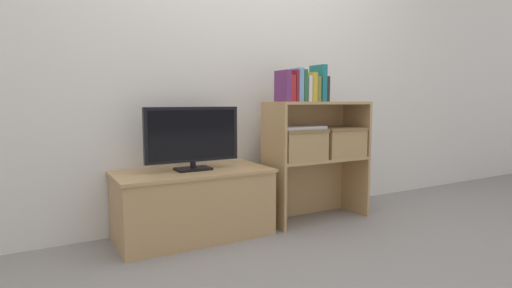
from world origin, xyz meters
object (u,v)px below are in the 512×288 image
(book_teal, at_px, (318,83))
(storage_basket_left, at_px, (298,143))
(book_forest, at_px, (301,86))
(book_mustard, at_px, (309,87))
(book_crimson, at_px, (288,88))
(book_maroon, at_px, (292,86))
(storage_basket_right, at_px, (338,140))
(book_skyblue, at_px, (297,85))
(book_charcoal, at_px, (322,89))
(tv_stand, at_px, (194,203))
(book_plum, at_px, (283,86))
(laptop, at_px, (298,127))
(book_olive, at_px, (313,89))
(tv, at_px, (193,136))
(book_ivory, at_px, (305,89))

(book_teal, relative_size, storage_basket_left, 0.74)
(book_forest, bearing_deg, book_mustard, -0.00)
(book_crimson, xyz_separation_m, storage_basket_left, (0.11, 0.04, -0.38))
(book_crimson, distance_m, book_maroon, 0.04)
(book_maroon, height_order, storage_basket_right, book_maroon)
(book_skyblue, xyz_separation_m, book_teal, (0.18, 0.00, 0.01))
(book_forest, xyz_separation_m, book_charcoal, (0.18, -0.00, -0.02))
(book_crimson, bearing_deg, tv_stand, 168.86)
(book_plum, xyz_separation_m, laptop, (0.16, 0.04, -0.29))
(book_skyblue, relative_size, book_teal, 0.89)
(book_forest, relative_size, storage_basket_right, 0.63)
(tv_stand, relative_size, laptop, 2.79)
(tv_stand, distance_m, book_charcoal, 1.19)
(book_skyblue, relative_size, storage_basket_right, 0.65)
(book_olive, xyz_separation_m, book_charcoal, (0.07, 0.00, 0.00))
(tv, bearing_deg, book_olive, -8.28)
(book_olive, xyz_separation_m, laptop, (-0.10, 0.04, -0.27))
(book_teal, bearing_deg, storage_basket_left, 165.41)
(tv_stand, xyz_separation_m, book_ivory, (0.78, -0.13, 0.74))
(tv, distance_m, book_maroon, 0.76)
(book_plum, relative_size, book_forest, 0.96)
(book_olive, bearing_deg, book_plum, 180.00)
(book_mustard, bearing_deg, book_forest, 180.00)
(book_mustard, distance_m, book_charcoal, 0.11)
(book_ivory, xyz_separation_m, storage_basket_right, (0.34, 0.04, -0.38))
(book_mustard, bearing_deg, book_skyblue, 180.00)
(book_ivory, xyz_separation_m, book_teal, (0.12, 0.00, 0.04))
(tv_stand, height_order, book_olive, book_olive)
(book_plum, xyz_separation_m, book_olive, (0.26, 0.00, -0.02))
(storage_basket_left, xyz_separation_m, storage_basket_right, (0.37, 0.00, 0.00))
(book_plum, bearing_deg, tv_stand, 168.10)
(tv, xyz_separation_m, storage_basket_right, (1.12, -0.09, -0.07))
(book_mustard, distance_m, book_olive, 0.04)
(book_skyblue, xyz_separation_m, book_mustard, (0.10, 0.00, -0.01))
(tv_stand, height_order, book_forest, book_forest)
(book_teal, bearing_deg, book_plum, 180.00)
(book_ivory, relative_size, book_teal, 0.69)
(book_plum, bearing_deg, tv, 168.25)
(book_maroon, xyz_separation_m, book_forest, (0.07, 0.00, 0.00))
(tv_stand, distance_m, book_forest, 1.07)
(tv, relative_size, book_mustard, 3.09)
(book_charcoal, bearing_deg, book_skyblue, 180.00)
(tv, height_order, book_olive, book_olive)
(book_crimson, xyz_separation_m, book_maroon, (0.04, -0.00, 0.02))
(tv, bearing_deg, tv_stand, 90.00)
(book_teal, xyz_separation_m, storage_basket_left, (-0.14, 0.04, -0.42))
(book_ivory, bearing_deg, book_plum, 180.00)
(book_maroon, height_order, book_mustard, book_maroon)
(book_skyblue, height_order, book_teal, book_teal)
(book_teal, xyz_separation_m, storage_basket_right, (0.22, 0.04, -0.42))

